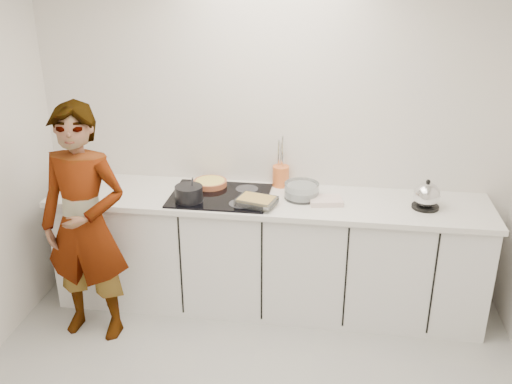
# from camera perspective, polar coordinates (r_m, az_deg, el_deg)

# --- Properties ---
(wall_back) EXTENTS (3.60, 0.00, 2.60)m
(wall_back) POSITION_cam_1_polar(r_m,az_deg,el_deg) (4.36, 1.69, 5.76)
(wall_back) COLOR silver
(wall_back) RESTS_ON ground
(base_cabinets) EXTENTS (3.20, 0.58, 0.87)m
(base_cabinets) POSITION_cam_1_polar(r_m,az_deg,el_deg) (4.40, 1.08, -6.30)
(base_cabinets) COLOR white
(base_cabinets) RESTS_ON floor
(countertop) EXTENTS (3.24, 0.64, 0.04)m
(countertop) POSITION_cam_1_polar(r_m,az_deg,el_deg) (4.20, 1.12, -0.86)
(countertop) COLOR white
(countertop) RESTS_ON base_cabinets
(hob) EXTENTS (0.72, 0.54, 0.01)m
(hob) POSITION_cam_1_polar(r_m,az_deg,el_deg) (4.23, -3.63, -0.36)
(hob) COLOR black
(hob) RESTS_ON countertop
(tart_dish) EXTENTS (0.33, 0.33, 0.04)m
(tart_dish) POSITION_cam_1_polar(r_m,az_deg,el_deg) (4.39, -4.61, 0.93)
(tart_dish) COLOR #B05936
(tart_dish) RESTS_ON hob
(saucepan) EXTENTS (0.24, 0.24, 0.19)m
(saucepan) POSITION_cam_1_polar(r_m,az_deg,el_deg) (4.12, -6.73, -0.14)
(saucepan) COLOR black
(saucepan) RESTS_ON hob
(baking_dish) EXTENTS (0.31, 0.26, 0.05)m
(baking_dish) POSITION_cam_1_polar(r_m,az_deg,el_deg) (4.04, 0.05, -0.88)
(baking_dish) COLOR silver
(baking_dish) RESTS_ON hob
(mixing_bowl) EXTENTS (0.29, 0.29, 0.12)m
(mixing_bowl) POSITION_cam_1_polar(r_m,az_deg,el_deg) (4.18, 4.58, 0.06)
(mixing_bowl) COLOR silver
(mixing_bowl) RESTS_ON countertop
(tea_towel) EXTENTS (0.26, 0.21, 0.04)m
(tea_towel) POSITION_cam_1_polar(r_m,az_deg,el_deg) (4.13, 6.98, -0.86)
(tea_towel) COLOR white
(tea_towel) RESTS_ON countertop
(kettle) EXTENTS (0.21, 0.21, 0.22)m
(kettle) POSITION_cam_1_polar(r_m,az_deg,el_deg) (4.17, 16.68, -0.40)
(kettle) COLOR black
(kettle) RESTS_ON countertop
(utensil_crock) EXTENTS (0.15, 0.15, 0.16)m
(utensil_crock) POSITION_cam_1_polar(r_m,az_deg,el_deg) (4.39, 2.49, 1.61)
(utensil_crock) COLOR orange
(utensil_crock) RESTS_ON countertop
(cook) EXTENTS (0.65, 0.44, 1.71)m
(cook) POSITION_cam_1_polar(r_m,az_deg,el_deg) (4.08, -16.74, -3.20)
(cook) COLOR white
(cook) RESTS_ON floor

